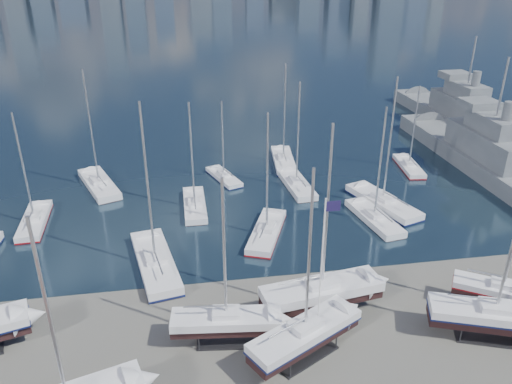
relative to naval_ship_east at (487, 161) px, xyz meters
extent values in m
plane|color=#605E59|center=(-35.36, -31.34, -1.66)|extent=(1400.00, 1400.00, 0.00)
cube|color=#1B2B3E|center=(-35.36, 278.66, -1.81)|extent=(1400.00, 600.00, 0.40)
cylinder|color=#B2B2B7|center=(-52.07, -36.26, 7.60)|extent=(0.22, 0.22, 13.04)
cube|color=#2D2D33|center=(-41.12, -29.65, -1.58)|extent=(5.04, 2.74, 0.16)
cube|color=black|center=(-41.12, -29.65, -0.11)|extent=(8.95, 3.07, 0.70)
cube|color=silver|center=(-41.12, -29.65, 0.59)|extent=(8.99, 3.44, 0.70)
cube|color=silver|center=(-41.12, -29.65, 1.19)|extent=(2.35, 1.71, 0.50)
cylinder|color=#B2B2B7|center=(-41.12, -29.65, 6.86)|extent=(0.22, 0.22, 11.84)
cube|color=#2D2D33|center=(-35.34, -32.18, -1.58)|extent=(5.84, 4.71, 0.16)
cube|color=black|center=(-35.34, -32.18, -0.08)|extent=(9.60, 6.70, 0.77)
cube|color=silver|center=(-35.34, -32.18, 0.70)|extent=(9.79, 7.05, 0.77)
cube|color=#0C1540|center=(-35.34, -32.18, 0.34)|extent=(9.89, 7.12, 0.15)
cube|color=silver|center=(-35.34, -32.18, 1.34)|extent=(2.91, 2.59, 0.50)
cylinder|color=#B2B2B7|center=(-35.34, -32.18, 7.62)|extent=(0.22, 0.22, 13.08)
cube|color=#2D2D33|center=(-32.63, -27.31, -1.58)|extent=(6.18, 3.54, 0.16)
cube|color=black|center=(-32.63, -27.31, -0.04)|extent=(10.87, 4.14, 0.85)
cube|color=silver|center=(-32.63, -27.31, 0.81)|extent=(10.94, 4.58, 0.85)
cube|color=silver|center=(-32.63, -27.31, 1.48)|extent=(2.90, 2.17, 0.50)
cylinder|color=#B2B2B7|center=(-32.63, -27.31, 8.40)|extent=(0.22, 0.22, 14.32)
cube|color=#2D2D33|center=(-19.81, -32.60, -1.58)|extent=(6.08, 4.29, 0.16)
cube|color=black|center=(-19.81, -32.60, -0.06)|extent=(10.29, 5.71, 0.81)
cube|color=silver|center=(-19.81, -32.60, 0.75)|extent=(10.44, 6.11, 0.81)
cube|color=#0C1540|center=(-19.81, -32.60, 0.38)|extent=(10.54, 6.17, 0.16)
cube|color=silver|center=(-19.81, -32.60, 1.40)|extent=(2.95, 2.46, 0.50)
cube|color=#2D2D33|center=(-17.06, -29.47, -1.58)|extent=(4.79, 4.09, 0.16)
cube|color=black|center=(-17.06, -29.47, -0.14)|extent=(7.74, 5.96, 0.64)
cube|color=silver|center=(-17.06, -29.47, 0.50)|extent=(7.92, 6.25, 0.64)
cube|color=maroon|center=(-17.06, -29.47, 0.20)|extent=(8.00, 6.31, 0.13)
cube|color=silver|center=(-17.06, -29.47, 1.07)|extent=(2.41, 2.22, 0.50)
cube|color=black|center=(-61.17, -6.46, -1.91)|extent=(2.67, 9.41, 0.74)
cube|color=silver|center=(-61.17, -6.46, -1.17)|extent=(3.06, 9.43, 0.74)
cube|color=maroon|center=(-61.17, -6.46, -1.51)|extent=(3.09, 9.52, 0.15)
cube|color=silver|center=(-61.17, -6.46, -0.54)|extent=(1.68, 2.40, 0.50)
cylinder|color=#B2B2B7|center=(-61.17, -6.46, 5.49)|extent=(0.22, 0.22, 12.57)
cube|color=black|center=(-54.99, 2.96, -1.97)|extent=(6.48, 11.23, 0.88)
cube|color=silver|center=(-54.99, 2.96, -1.08)|extent=(6.91, 11.40, 0.88)
cube|color=silver|center=(-54.99, 2.96, -0.39)|extent=(2.73, 3.25, 0.50)
cylinder|color=#B2B2B7|center=(-54.99, 2.96, 6.81)|extent=(0.22, 0.22, 14.90)
cube|color=black|center=(-47.05, -17.81, -1.99)|extent=(5.02, 12.10, 0.94)
cube|color=silver|center=(-47.05, -17.81, -1.05)|extent=(5.50, 12.19, 0.94)
cube|color=#0C1540|center=(-47.05, -17.81, -1.48)|extent=(5.56, 12.32, 0.19)
cube|color=silver|center=(-47.05, -17.81, -0.33)|extent=(2.51, 3.27, 0.50)
cylinder|color=#B2B2B7|center=(-47.05, -17.81, 7.37)|extent=(0.22, 0.22, 15.90)
cube|color=black|center=(-42.52, -5.32, -1.91)|extent=(2.23, 9.33, 0.75)
cube|color=silver|center=(-42.52, -5.32, -1.17)|extent=(2.62, 9.33, 0.75)
cube|color=silver|center=(-42.52, -5.32, -0.54)|extent=(1.57, 2.33, 0.50)
cylinder|color=#B2B2B7|center=(-42.52, -5.32, 5.50)|extent=(0.22, 0.22, 12.59)
cube|color=black|center=(-38.04, 3.02, -1.86)|extent=(4.36, 7.94, 0.62)
cube|color=silver|center=(-38.04, 3.02, -1.24)|extent=(4.67, 8.05, 0.62)
cube|color=#0C1540|center=(-38.04, 3.02, -1.53)|extent=(4.71, 8.13, 0.12)
cube|color=silver|center=(-38.04, 3.02, -0.68)|extent=(1.88, 2.27, 0.50)
cylinder|color=#B2B2B7|center=(-38.04, 3.02, 4.32)|extent=(0.22, 0.22, 10.49)
cube|color=black|center=(-34.89, -13.36, -1.93)|extent=(5.81, 9.98, 0.78)
cube|color=silver|center=(-34.89, -13.36, -1.14)|extent=(6.19, 10.13, 0.78)
cube|color=maroon|center=(-34.89, -13.36, -1.50)|extent=(6.25, 10.23, 0.16)
cube|color=silver|center=(-34.89, -13.36, -0.50)|extent=(2.44, 2.89, 0.50)
cylinder|color=#B2B2B7|center=(-34.89, -13.36, 5.87)|extent=(0.22, 0.22, 13.24)
cube|color=black|center=(-28.60, -1.16, -1.93)|extent=(3.13, 10.13, 0.80)
cube|color=silver|center=(-28.60, -1.16, -1.13)|extent=(3.55, 10.16, 0.80)
cube|color=silver|center=(-28.60, -1.16, -0.49)|extent=(1.86, 2.62, 0.50)
cylinder|color=#B2B2B7|center=(-28.60, -1.16, 6.00)|extent=(0.22, 0.22, 13.47)
cube|color=black|center=(-28.48, 7.76, -1.95)|extent=(3.52, 10.58, 0.83)
cube|color=silver|center=(-28.48, 7.76, -1.12)|extent=(3.96, 10.62, 0.83)
cube|color=#0C1540|center=(-28.48, 7.76, -1.50)|extent=(4.00, 10.73, 0.17)
cube|color=silver|center=(-28.48, 7.76, -0.45)|extent=(2.00, 2.76, 0.50)
cylinder|color=#B2B2B7|center=(-28.48, 7.76, 6.31)|extent=(0.22, 0.22, 14.01)
cube|color=black|center=(-21.80, -12.15, -1.92)|extent=(3.83, 9.86, 0.77)
cube|color=silver|center=(-21.80, -12.15, -1.15)|extent=(4.23, 9.92, 0.77)
cube|color=silver|center=(-21.80, -12.15, -0.52)|extent=(1.99, 2.64, 0.50)
cylinder|color=#B2B2B7|center=(-21.80, -12.15, 5.72)|extent=(0.22, 0.22, 12.98)
cube|color=black|center=(-19.19, -8.37, -1.97)|extent=(6.13, 11.51, 0.90)
cube|color=silver|center=(-19.19, -8.37, -1.07)|extent=(6.58, 11.67, 0.90)
cube|color=#0C1540|center=(-19.19, -8.37, -1.49)|extent=(6.65, 11.78, 0.18)
cube|color=silver|center=(-19.19, -8.37, -0.37)|extent=(2.69, 3.27, 0.50)
cylinder|color=#B2B2B7|center=(-19.19, -8.37, 6.97)|extent=(0.22, 0.22, 15.19)
cube|color=black|center=(-10.65, 2.61, -1.89)|extent=(3.05, 8.73, 0.68)
cube|color=silver|center=(-10.65, 2.61, -1.20)|extent=(3.40, 8.77, 0.68)
cube|color=maroon|center=(-10.65, 2.61, -1.52)|extent=(3.44, 8.86, 0.14)
cube|color=silver|center=(-10.65, 2.61, -0.61)|extent=(1.68, 2.29, 0.50)
cylinder|color=#B2B2B7|center=(-10.65, 2.61, 4.91)|extent=(0.22, 0.22, 11.54)
cube|color=slate|center=(0.00, -0.07, -1.22)|extent=(7.22, 43.62, 3.92)
cube|color=slate|center=(0.00, -0.07, 2.54)|extent=(5.67, 15.28, 3.60)
cube|color=slate|center=(0.00, -0.07, 5.54)|extent=(4.23, 8.74, 2.40)
cube|color=slate|center=(-0.02, 4.29, 7.24)|extent=(4.91, 4.39, 1.20)
cylinder|color=#B2B2B7|center=(0.00, -0.07, 10.74)|extent=(0.30, 0.30, 8.00)
cube|color=slate|center=(7.06, 19.37, -1.23)|extent=(7.53, 42.73, 3.84)
cube|color=slate|center=(7.06, 19.37, 2.49)|extent=(5.70, 15.01, 3.60)
cube|color=slate|center=(7.06, 19.37, 5.49)|extent=(4.23, 8.59, 2.40)
cube|color=slate|center=(6.99, 23.63, 7.19)|extent=(4.84, 4.34, 1.20)
cylinder|color=#B2B2B7|center=(7.06, 19.37, 10.69)|extent=(0.30, 0.30, 8.00)
cylinder|color=white|center=(-34.14, -31.39, 4.92)|extent=(0.12, 0.12, 13.16)
cube|color=#1A133C|center=(-33.59, -31.39, 10.84)|extent=(1.10, 0.05, 0.77)
camera|label=1|loc=(-43.84, -61.18, 26.41)|focal=35.00mm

